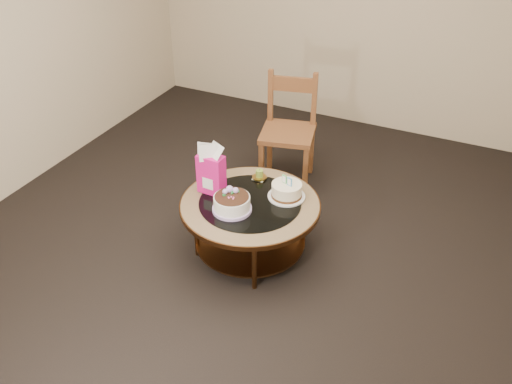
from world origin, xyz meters
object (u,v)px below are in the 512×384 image
at_px(coffee_table, 250,211).
at_px(cream_cake, 287,191).
at_px(dining_chair, 289,130).
at_px(gift_bag, 211,169).
at_px(decorated_cake, 232,204).

relative_size(coffee_table, cream_cake, 3.72).
distance_m(cream_cake, dining_chair, 0.99).
xyz_separation_m(coffee_table, gift_bag, (-0.31, 0.00, 0.27)).
xyz_separation_m(coffee_table, dining_chair, (-0.16, 1.10, 0.12)).
height_order(coffee_table, gift_bag, gift_bag).
bearing_deg(dining_chair, coffee_table, -95.11).
bearing_deg(cream_cake, decorated_cake, -110.05).
bearing_deg(decorated_cake, gift_bag, 148.55).
bearing_deg(coffee_table, decorated_cake, -116.02).
relative_size(gift_bag, dining_chair, 0.40).
height_order(cream_cake, gift_bag, gift_bag).
bearing_deg(coffee_table, gift_bag, 179.20).
distance_m(coffee_table, decorated_cake, 0.21).
bearing_deg(gift_bag, cream_cake, 20.85).
distance_m(gift_bag, dining_chair, 1.11).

